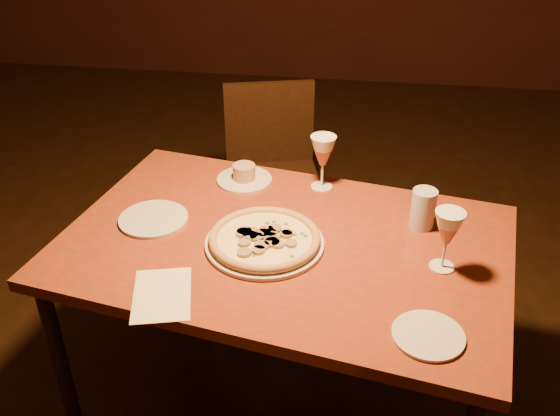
# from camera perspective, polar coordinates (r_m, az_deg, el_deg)

# --- Properties ---
(floor) EXTENTS (7.00, 7.00, 0.00)m
(floor) POSITION_cam_1_polar(r_m,az_deg,el_deg) (2.41, -2.31, -18.02)
(floor) COLOR black
(floor) RESTS_ON ground
(dining_table) EXTENTS (1.50, 1.11, 0.73)m
(dining_table) POSITION_cam_1_polar(r_m,az_deg,el_deg) (1.98, 0.36, -4.54)
(dining_table) COLOR maroon
(dining_table) RESTS_ON floor
(chair_far) EXTENTS (0.50, 0.50, 0.85)m
(chair_far) POSITION_cam_1_polar(r_m,az_deg,el_deg) (2.87, -0.70, 3.60)
(chair_far) COLOR black
(chair_far) RESTS_ON floor
(pizza_plate) EXTENTS (0.37, 0.37, 0.04)m
(pizza_plate) POSITION_cam_1_polar(r_m,az_deg,el_deg) (1.91, -1.42, -2.89)
(pizza_plate) COLOR silver
(pizza_plate) RESTS_ON dining_table
(ramekin_saucer) EXTENTS (0.20, 0.20, 0.06)m
(ramekin_saucer) POSITION_cam_1_polar(r_m,az_deg,el_deg) (2.25, -3.29, 2.96)
(ramekin_saucer) COLOR silver
(ramekin_saucer) RESTS_ON dining_table
(wine_glass_far) EXTENTS (0.09, 0.09, 0.20)m
(wine_glass_far) POSITION_cam_1_polar(r_m,az_deg,el_deg) (2.18, 3.91, 4.18)
(wine_glass_far) COLOR #C06750
(wine_glass_far) RESTS_ON dining_table
(wine_glass_right) EXTENTS (0.09, 0.09, 0.19)m
(wine_glass_right) POSITION_cam_1_polar(r_m,az_deg,el_deg) (1.84, 14.95, -2.88)
(wine_glass_right) COLOR #C06750
(wine_glass_right) RESTS_ON dining_table
(water_tumbler) EXTENTS (0.08, 0.08, 0.13)m
(water_tumbler) POSITION_cam_1_polar(r_m,az_deg,el_deg) (2.02, 12.95, -0.07)
(water_tumbler) COLOR #ADB5BD
(water_tumbler) RESTS_ON dining_table
(side_plate_left) EXTENTS (0.22, 0.22, 0.01)m
(side_plate_left) POSITION_cam_1_polar(r_m,az_deg,el_deg) (2.07, -11.49, -0.99)
(side_plate_left) COLOR silver
(side_plate_left) RESTS_ON dining_table
(side_plate_near) EXTENTS (0.18, 0.18, 0.01)m
(side_plate_near) POSITION_cam_1_polar(r_m,az_deg,el_deg) (1.65, 13.40, -11.26)
(side_plate_near) COLOR silver
(side_plate_near) RESTS_ON dining_table
(menu_card) EXTENTS (0.21, 0.26, 0.00)m
(menu_card) POSITION_cam_1_polar(r_m,az_deg,el_deg) (1.76, -10.74, -7.79)
(menu_card) COLOR silver
(menu_card) RESTS_ON dining_table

